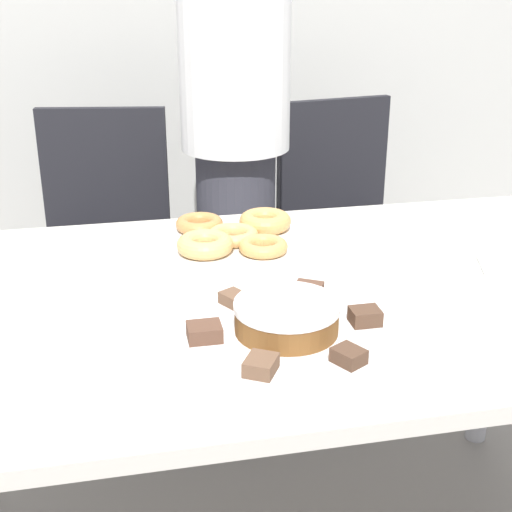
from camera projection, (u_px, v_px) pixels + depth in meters
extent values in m
cube|color=silver|center=(281.00, 295.00, 1.38)|extent=(1.53, 0.91, 0.03)
cylinder|color=silver|center=(489.00, 333.00, 2.01)|extent=(0.06, 0.06, 0.71)
cylinder|color=#383842|center=(237.00, 280.00, 2.20)|extent=(0.23, 0.23, 0.83)
cylinder|color=white|center=(234.00, 29.00, 1.92)|extent=(0.31, 0.31, 0.66)
cylinder|color=black|center=(112.00, 398.00, 2.32)|extent=(0.44, 0.44, 0.01)
cylinder|color=#262626|center=(107.00, 337.00, 2.24)|extent=(0.06, 0.06, 0.44)
cube|color=black|center=(100.00, 267.00, 2.15)|extent=(0.51, 0.51, 0.04)
cube|color=black|center=(105.00, 174.00, 2.25)|extent=(0.40, 0.10, 0.42)
cylinder|color=black|center=(351.00, 371.00, 2.48)|extent=(0.44, 0.44, 0.01)
cylinder|color=#262626|center=(355.00, 313.00, 2.39)|extent=(0.06, 0.06, 0.44)
cube|color=black|center=(358.00, 246.00, 2.30)|extent=(0.50, 0.50, 0.04)
cube|color=black|center=(333.00, 162.00, 2.39)|extent=(0.40, 0.09, 0.42)
cylinder|color=white|center=(286.00, 334.00, 1.20)|extent=(0.38, 0.38, 0.01)
cylinder|color=white|center=(233.00, 243.00, 1.59)|extent=(0.35, 0.35, 0.01)
cylinder|color=brown|center=(287.00, 320.00, 1.19)|extent=(0.17, 0.17, 0.04)
cylinder|color=white|center=(287.00, 306.00, 1.18)|extent=(0.18, 0.18, 0.01)
cube|color=brown|center=(261.00, 365.00, 1.07)|extent=(0.06, 0.07, 0.02)
cube|color=#513828|center=(349.00, 356.00, 1.09)|extent=(0.06, 0.06, 0.02)
cube|color=#513828|center=(365.00, 316.00, 1.21)|extent=(0.05, 0.04, 0.03)
cube|color=brown|center=(307.00, 291.00, 1.31)|extent=(0.07, 0.08, 0.02)
cube|color=brown|center=(233.00, 298.00, 1.29)|extent=(0.05, 0.06, 0.02)
cube|color=brown|center=(204.00, 332.00, 1.16)|extent=(0.06, 0.05, 0.03)
torus|color=#E5AD66|center=(233.00, 235.00, 1.58)|extent=(0.11, 0.11, 0.03)
torus|color=tan|center=(265.00, 221.00, 1.65)|extent=(0.12, 0.12, 0.04)
torus|color=#C68447|center=(199.00, 224.00, 1.64)|extent=(0.11, 0.11, 0.03)
torus|color=#E5AD66|center=(205.00, 244.00, 1.51)|extent=(0.12, 0.12, 0.04)
torus|color=tan|center=(265.00, 246.00, 1.52)|extent=(0.10, 0.10, 0.03)
cube|color=white|center=(511.00, 268.00, 1.46)|extent=(0.14, 0.13, 0.01)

